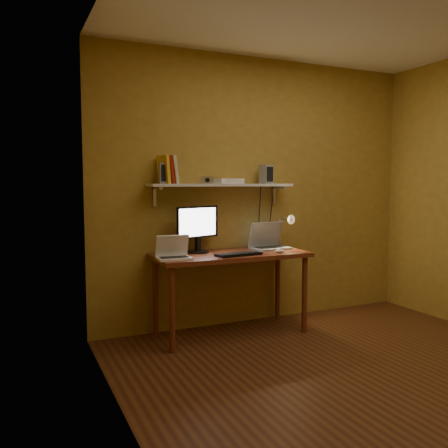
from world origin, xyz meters
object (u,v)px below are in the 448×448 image
laptop (268,242)px  wall_shelf (222,185)px  netbook (173,253)px  router (226,181)px  speaker_left (165,173)px  desk (231,262)px  mouse (280,251)px  shelf_camera (207,180)px  keyboard (239,254)px  monitor (198,227)px  speaker_right (266,174)px  desk_lamp (286,226)px

laptop → wall_shelf: bearing=162.8°
netbook → router: bearing=29.6°
netbook → speaker_left: speaker_left is taller
desk → speaker_left: speaker_left is taller
mouse → router: router is taller
mouse → shelf_camera: shelf_camera is taller
keyboard → speaker_left: speaker_left is taller
wall_shelf → keyboard: 0.70m
laptop → netbook: (-1.03, -0.21, -0.01)m
shelf_camera → router: shelf_camera is taller
desk → monitor: size_ratio=3.11×
desk → mouse: 0.46m
monitor → speaker_right: 0.88m
netbook → mouse: netbook is taller
laptop → speaker_right: (0.03, 0.10, 0.65)m
speaker_left → shelf_camera: (0.37, -0.07, -0.06)m
monitor → mouse: 0.78m
wall_shelf → speaker_left: speaker_left is taller
desk_lamp → speaker_left: speaker_left is taller
keyboard → desk_lamp: 0.75m
monitor → keyboard: (0.26, -0.31, -0.23)m
mouse → desk_lamp: (0.25, 0.30, 0.19)m
laptop → shelf_camera: size_ratio=3.23×
speaker_left → shelf_camera: speaker_left is taller
speaker_left → desk_lamp: bearing=4.9°
mouse → desk_lamp: bearing=67.2°
wall_shelf → shelf_camera: 0.19m
netbook → shelf_camera: shelf_camera is taller
desk_lamp → speaker_right: 0.55m
desk_lamp → router: size_ratio=1.29×
wall_shelf → desk_lamp: wall_shelf is taller
monitor → desk: bearing=-49.2°
wall_shelf → router: (0.04, -0.01, 0.04)m
netbook → speaker_right: bearing=20.3°
netbook → desk: bearing=14.7°
monitor → speaker_left: speaker_left is taller
laptop → desk_lamp: bearing=1.0°
laptop → desk: bearing=-172.7°
laptop → shelf_camera: (-0.62, 0.03, 0.59)m
monitor → keyboard: 0.46m
keyboard → router: size_ratio=1.42×
speaker_right → monitor: bearing=170.6°
wall_shelf → netbook: 0.86m
desk → shelf_camera: bearing=143.2°
mouse → router: bearing=152.6°
wall_shelf → mouse: bearing=-42.0°
keyboard → desk_lamp: size_ratio=1.11×
monitor → mouse: size_ratio=5.12×
shelf_camera → netbook: bearing=-149.2°
monitor → desk_lamp: 0.92m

